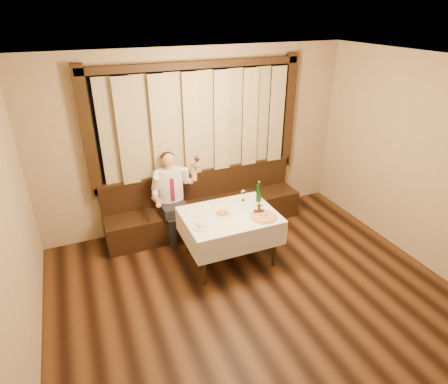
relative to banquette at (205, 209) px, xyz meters
name	(u,v)px	position (x,y,z in m)	size (l,w,h in m)	color
room	(256,186)	(0.00, -1.75, 1.19)	(5.01, 6.01, 2.81)	black
banquette	(205,209)	(0.00, 0.00, 0.00)	(3.20, 0.61, 0.94)	black
dining_table	(230,221)	(0.00, -1.02, 0.34)	(1.27, 0.97, 0.76)	black
pizza	(263,217)	(0.38, -1.29, 0.46)	(0.37, 0.37, 0.04)	white
pasta_red	(222,212)	(-0.10, -0.99, 0.48)	(0.28, 0.28, 0.09)	white
pasta_cream	(202,224)	(-0.46, -1.17, 0.48)	(0.26, 0.26, 0.09)	white
green_bottle	(259,193)	(0.53, -0.85, 0.58)	(0.07, 0.07, 0.32)	#0F4A12
table_wine_glass	(243,193)	(0.34, -0.73, 0.57)	(0.06, 0.06, 0.17)	white
cruet_caddy	(259,210)	(0.38, -1.15, 0.50)	(0.14, 0.09, 0.14)	black
seated_man	(172,190)	(-0.55, -0.09, 0.49)	(0.75, 0.56, 1.38)	black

